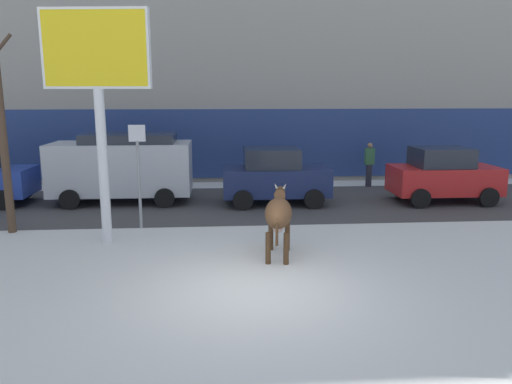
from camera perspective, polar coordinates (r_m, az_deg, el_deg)
The scene contains 11 objects.
ground_plane at distance 9.46m, azimuth -0.35°, elevation -11.29°, with size 120.00×120.00×0.00m, color silver.
road_strip at distance 16.49m, azimuth -2.13°, elevation -1.37°, with size 60.00×5.60×0.01m, color #423F3F.
building_facade at distance 23.41m, azimuth -2.97°, elevation 18.35°, with size 44.00×6.10×13.00m.
cow_brown at distance 11.07m, azimuth 2.63°, elevation -2.49°, with size 0.82×1.93×1.54m.
billboard at distance 12.36m, azimuth -17.97°, elevation 13.95°, with size 2.53×0.47×5.56m.
car_silver_van at distance 17.14m, azimuth -15.19°, elevation 2.94°, with size 4.60×2.13×2.32m.
car_navy_hatchback at distance 16.37m, azimuth 2.19°, elevation 1.83°, with size 3.50×1.92×1.86m.
car_red_hatchback at distance 17.77m, azimuth 20.86°, elevation 1.85°, with size 3.50×1.92×1.86m.
pedestrian_near_billboard at distance 19.92m, azimuth 12.97°, elevation 3.13°, with size 0.36×0.24×1.73m.
bare_tree_right_lot at distance 14.32m, azimuth -27.35°, elevation 6.09°, with size 0.93×0.90×5.16m.
street_sign at distance 13.59m, azimuth -13.44°, elevation 2.72°, with size 0.44×0.08×2.82m.
Camera 1 is at (-0.60, -8.70, 3.65)m, focal length 34.55 mm.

